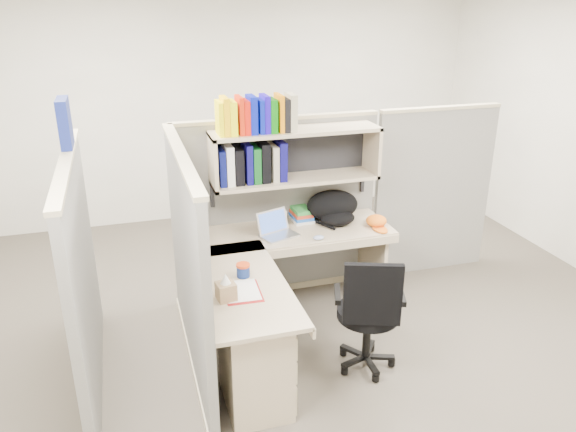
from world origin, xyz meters
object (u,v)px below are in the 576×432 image
object	(u,v)px
desk	(268,322)
backpack	(335,208)
laptop	(279,225)
task_chair	(368,331)
snack_canister	(243,270)

from	to	relation	value
desk	backpack	bearing A→B (deg)	47.56
laptop	task_chair	distance (m)	1.12
backpack	task_chair	distance (m)	1.22
laptop	backpack	bearing A→B (deg)	-3.25
snack_canister	task_chair	xyz separation A→B (m)	(0.83, -0.33, -0.45)
laptop	backpack	world-z (taller)	backpack
laptop	task_chair	size ratio (longest dim) A/B	0.30
task_chair	snack_canister	bearing A→B (deg)	158.21
desk	laptop	distance (m)	0.92
task_chair	backpack	bearing A→B (deg)	82.02
desk	task_chair	size ratio (longest dim) A/B	1.85
desk	backpack	size ratio (longest dim) A/B	3.82
backpack	snack_canister	bearing A→B (deg)	-149.73
desk	task_chair	bearing A→B (deg)	-12.74
desk	backpack	distance (m)	1.33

